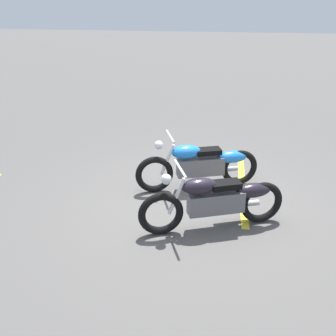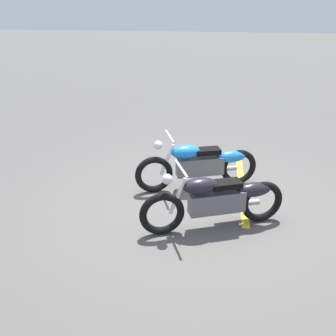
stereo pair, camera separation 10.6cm
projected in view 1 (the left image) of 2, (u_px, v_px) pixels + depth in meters
name	position (u px, v px, depth m)	size (l,w,h in m)	color
ground_plane	(194.00, 205.00, 6.77)	(60.00, 60.00, 0.00)	#514F4C
motorcycle_bright_foreground	(201.00, 164.00, 7.19)	(2.14, 0.90, 1.04)	black
motorcycle_dark_foreground	(217.00, 200.00, 5.97)	(2.12, 0.93, 1.04)	black
parking_stripe_near	(242.00, 183.00, 7.54)	(3.20, 0.12, 0.01)	yellow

